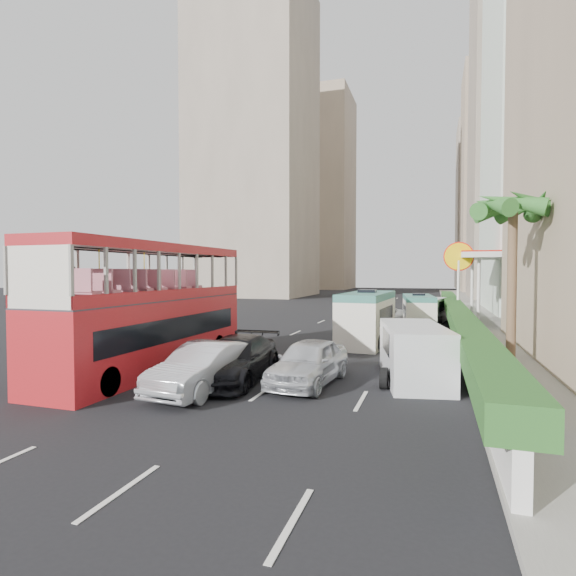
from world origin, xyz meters
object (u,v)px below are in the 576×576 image
at_px(minibus_near, 367,318).
at_px(car_silver_lane_a, 205,391).
at_px(palm_tree, 512,286).
at_px(panel_van_far, 429,311).
at_px(car_silver_lane_b, 309,384).
at_px(panel_van_near, 414,353).
at_px(car_black, 236,380).
at_px(shell_station, 503,287).
at_px(van_asset, 381,327).
at_px(minibus_far, 418,313).
at_px(double_decker_bus, 152,307).

bearing_deg(minibus_near, car_silver_lane_a, -104.00).
distance_m(car_silver_lane_a, palm_tree, 12.43).
bearing_deg(palm_tree, car_silver_lane_a, -147.21).
relative_size(minibus_near, panel_van_far, 1.34).
bearing_deg(car_silver_lane_b, panel_van_near, 32.01).
distance_m(car_silver_lane_a, car_black, 1.69).
distance_m(panel_van_near, shell_station, 22.56).
height_order(minibus_near, panel_van_far, minibus_near).
distance_m(car_silver_lane_b, panel_van_far, 21.76).
xyz_separation_m(car_black, palm_tree, (9.72, 4.82, 3.38)).
xyz_separation_m(panel_van_near, palm_tree, (3.59, 2.74, 2.38)).
bearing_deg(palm_tree, panel_van_near, -142.71).
relative_size(panel_van_far, palm_tree, 0.74).
height_order(car_black, palm_tree, palm_tree).
relative_size(van_asset, minibus_near, 0.86).
bearing_deg(minibus_near, car_silver_lane_b, -90.53).
height_order(car_silver_lane_a, minibus_far, minibus_far).
height_order(car_black, shell_station, shell_station).
bearing_deg(panel_van_far, car_black, -95.95).
height_order(double_decker_bus, panel_van_near, double_decker_bus).
bearing_deg(panel_van_near, car_silver_lane_a, -161.19).
relative_size(car_silver_lane_a, car_silver_lane_b, 1.04).
bearing_deg(double_decker_bus, car_silver_lane_a, -33.49).
distance_m(van_asset, minibus_near, 7.79).
height_order(van_asset, minibus_far, minibus_far).
height_order(double_decker_bus, car_silver_lane_b, double_decker_bus).
xyz_separation_m(panel_van_far, shell_station, (5.48, 2.08, 1.80)).
distance_m(palm_tree, shell_station, 19.14).
relative_size(double_decker_bus, palm_tree, 1.72).
relative_size(van_asset, panel_van_near, 1.09).
relative_size(minibus_far, panel_van_near, 1.08).
height_order(minibus_near, palm_tree, palm_tree).
xyz_separation_m(double_decker_bus, minibus_near, (7.40, 9.11, -1.12)).
bearing_deg(shell_station, double_decker_bus, -124.82).
relative_size(car_silver_lane_a, panel_van_far, 1.01).
bearing_deg(car_silver_lane_a, van_asset, 85.00).
distance_m(car_silver_lane_b, car_black, 2.67).
height_order(panel_van_far, shell_station, shell_station).
relative_size(car_silver_lane_a, car_black, 0.89).
bearing_deg(panel_van_far, palm_tree, -68.49).
xyz_separation_m(minibus_far, panel_van_far, (0.61, 5.51, -0.25)).
distance_m(double_decker_bus, panel_van_far, 23.47).
relative_size(car_silver_lane_b, palm_tree, 0.72).
relative_size(panel_van_far, shell_station, 0.59).
bearing_deg(car_silver_lane_b, panel_van_far, 85.33).
bearing_deg(car_silver_lane_b, car_black, -167.27).
height_order(car_silver_lane_a, panel_van_near, panel_van_near).
bearing_deg(double_decker_bus, panel_van_far, 63.31).
bearing_deg(panel_van_far, car_silver_lane_a, -95.60).
relative_size(car_silver_lane_b, minibus_far, 0.85).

